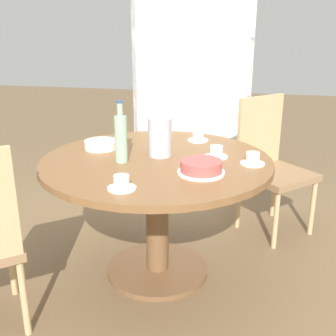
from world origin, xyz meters
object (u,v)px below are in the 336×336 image
object	(u,v)px
chair_b	(271,163)
cup_d	(198,137)
cup_b	(216,153)
cup_c	(253,160)
cake_main	(201,167)
coffee_pot	(160,136)
water_bottle	(121,137)
cup_a	(122,184)
bookshelf	(192,92)

from	to	relation	value
chair_b	cup_d	distance (m)	0.62
cup_b	cup_c	distance (m)	0.22
cake_main	cup_b	distance (m)	0.29
coffee_pot	cup_c	size ratio (longest dim) A/B	1.95
cake_main	cup_b	xyz separation A→B (m)	(0.05, 0.28, -0.01)
water_bottle	cup_d	size ratio (longest dim) A/B	2.52
chair_b	coffee_pot	xyz separation A→B (m)	(-0.63, -0.68, 0.34)
coffee_pot	water_bottle	world-z (taller)	water_bottle
cup_a	water_bottle	bearing A→B (deg)	108.01
water_bottle	cup_c	size ratio (longest dim) A/B	2.52
cup_b	chair_b	bearing A→B (deg)	63.15
chair_b	cake_main	world-z (taller)	chair_b
coffee_pot	cake_main	xyz separation A→B (m)	(0.27, -0.25, -0.08)
cup_b	cup_a	bearing A→B (deg)	-123.08
bookshelf	water_bottle	xyz separation A→B (m)	(-0.13, -1.57, -0.00)
chair_b	cake_main	bearing A→B (deg)	-156.68
bookshelf	cake_main	size ratio (longest dim) A/B	7.38
chair_b	cake_main	size ratio (longest dim) A/B	4.00
chair_b	bookshelf	xyz separation A→B (m)	(-0.68, 0.75, 0.36)
cake_main	coffee_pot	bearing A→B (deg)	136.97
cup_b	cup_d	bearing A→B (deg)	114.67
cup_a	cup_c	bearing A→B (deg)	40.27
coffee_pot	water_bottle	size ratio (longest dim) A/B	0.77
chair_b	cup_c	size ratio (longest dim) A/B	7.19
cup_c	cup_d	size ratio (longest dim) A/B	1.00
chair_b	cup_d	world-z (taller)	chair_b
chair_b	cup_a	bearing A→B (deg)	-164.74
chair_b	cup_a	xyz separation A→B (m)	(-0.69, -1.20, 0.25)
cup_d	chair_b	bearing A→B (deg)	34.26
cup_a	cup_c	world-z (taller)	same
cup_b	cup_d	size ratio (longest dim) A/B	1.00
chair_b	water_bottle	xyz separation A→B (m)	(-0.81, -0.82, 0.36)
cup_d	cup_a	bearing A→B (deg)	-103.91
cake_main	cup_d	world-z (taller)	cake_main
cup_b	bookshelf	bearing A→B (deg)	104.23
chair_b	cup_c	distance (m)	0.77
coffee_pot	cup_b	size ratio (longest dim) A/B	1.95
bookshelf	water_bottle	world-z (taller)	bookshelf
bookshelf	cup_b	xyz separation A→B (m)	(0.35, -1.39, -0.11)
water_bottle	cup_d	bearing A→B (deg)	56.00
coffee_pot	water_bottle	distance (m)	0.23
cup_a	coffee_pot	bearing A→B (deg)	84.13
cup_a	cup_c	size ratio (longest dim) A/B	1.00
chair_b	coffee_pot	distance (m)	0.99
water_bottle	cup_c	xyz separation A→B (m)	(0.69, 0.10, -0.11)
bookshelf	cup_c	size ratio (longest dim) A/B	13.27
bookshelf	cup_d	bearing A→B (deg)	100.87
bookshelf	cup_c	world-z (taller)	bookshelf
bookshelf	cup_a	bearing A→B (deg)	89.63
chair_b	cup_a	size ratio (longest dim) A/B	7.19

